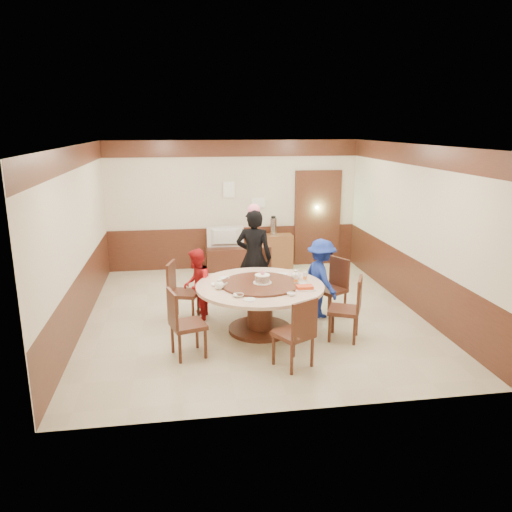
{
  "coord_description": "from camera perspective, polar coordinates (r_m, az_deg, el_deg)",
  "views": [
    {
      "loc": [
        -1.17,
        -7.85,
        3.09
      ],
      "look_at": [
        -0.01,
        -0.32,
        1.1
      ],
      "focal_mm": 35.0,
      "sensor_mm": 36.0,
      "label": 1
    }
  ],
  "objects": [
    {
      "name": "chair_0",
      "position": [
        8.45,
        8.54,
        -4.77
      ],
      "size": [
        0.6,
        0.6,
        0.97
      ],
      "rotation": [
        0.0,
        0.0,
        2.09
      ],
      "color": "#442015",
      "rests_on": "ground"
    },
    {
      "name": "chair_3",
      "position": [
        7.0,
        -7.9,
        -8.95
      ],
      "size": [
        0.55,
        0.55,
        0.97
      ],
      "rotation": [
        0.0,
        0.0,
        5.0
      ],
      "color": "#442015",
      "rests_on": "ground"
    },
    {
      "name": "side_cabinet",
      "position": [
        11.16,
        2.09,
        0.56
      ],
      "size": [
        0.8,
        0.4,
        0.75
      ],
      "primitive_type": "cube",
      "color": "brown",
      "rests_on": "ground"
    },
    {
      "name": "notice_right",
      "position": [
        11.06,
        0.29,
        6.12
      ],
      "size": [
        0.3,
        0.0,
        0.22
      ],
      "primitive_type": "cube",
      "color": "white",
      "rests_on": "room"
    },
    {
      "name": "thermos",
      "position": [
        11.03,
        1.99,
        3.4
      ],
      "size": [
        0.15,
        0.15,
        0.38
      ],
      "primitive_type": "cylinder",
      "color": "silver",
      "rests_on": "side_cabinet"
    },
    {
      "name": "saucer_far",
      "position": [
        8.14,
        3.03,
        -2.04
      ],
      "size": [
        0.18,
        0.18,
        0.01
      ],
      "primitive_type": "cylinder",
      "color": "white",
      "rests_on": "banquet_table"
    },
    {
      "name": "television",
      "position": [
        10.9,
        -3.52,
        2.13
      ],
      "size": [
        0.81,
        0.16,
        0.46
      ],
      "primitive_type": "imported",
      "rotation": [
        0.0,
        0.0,
        3.07
      ],
      "color": "#949496",
      "rests_on": "tv_stand"
    },
    {
      "name": "chair_1",
      "position": [
        8.99,
        0.65,
        -3.4
      ],
      "size": [
        0.45,
        0.46,
        0.97
      ],
      "rotation": [
        0.0,
        0.0,
        3.16
      ],
      "color": "#442015",
      "rests_on": "ground"
    },
    {
      "name": "bottle_1",
      "position": [
        7.74,
        5.63,
        -2.41
      ],
      "size": [
        0.06,
        0.06,
        0.16
      ],
      "primitive_type": "cylinder",
      "color": "silver",
      "rests_on": "banquet_table"
    },
    {
      "name": "bottle_0",
      "position": [
        7.6,
        4.58,
        -2.72
      ],
      "size": [
        0.06,
        0.06,
        0.16
      ],
      "primitive_type": "cylinder",
      "color": "silver",
      "rests_on": "banquet_table"
    },
    {
      "name": "bowl_0",
      "position": [
        7.85,
        -3.63,
        -2.59
      ],
      "size": [
        0.16,
        0.16,
        0.04
      ],
      "primitive_type": "imported",
      "color": "white",
      "rests_on": "banquet_table"
    },
    {
      "name": "birthday_cake",
      "position": [
        7.57,
        0.73,
        -2.6
      ],
      "size": [
        0.28,
        0.28,
        0.19
      ],
      "color": "white",
      "rests_on": "banquet_table"
    },
    {
      "name": "person_blue",
      "position": [
        8.3,
        7.46,
        -2.54
      ],
      "size": [
        0.66,
        0.93,
        1.31
      ],
      "primitive_type": "imported",
      "rotation": [
        0.0,
        0.0,
        1.79
      ],
      "color": "navy",
      "rests_on": "ground"
    },
    {
      "name": "chair_2",
      "position": [
        8.27,
        -8.31,
        -5.2
      ],
      "size": [
        0.55,
        0.54,
        0.97
      ],
      "rotation": [
        0.0,
        0.0,
        4.44
      ],
      "color": "#442015",
      "rests_on": "ground"
    },
    {
      "name": "teapot_left",
      "position": [
        7.4,
        -4.22,
        -3.34
      ],
      "size": [
        0.17,
        0.15,
        0.13
      ],
      "primitive_type": "ellipsoid",
      "color": "white",
      "rests_on": "banquet_table"
    },
    {
      "name": "bowl_2",
      "position": [
        7.08,
        -2.01,
        -4.52
      ],
      "size": [
        0.15,
        0.15,
        0.04
      ],
      "primitive_type": "imported",
      "color": "white",
      "rests_on": "banquet_table"
    },
    {
      "name": "chair_5",
      "position": [
        7.57,
        10.16,
        -7.18
      ],
      "size": [
        0.59,
        0.58,
        0.97
      ],
      "rotation": [
        0.0,
        0.0,
        7.42
      ],
      "color": "#442015",
      "rests_on": "ground"
    },
    {
      "name": "bowl_4",
      "position": [
        7.58,
        -4.62,
        -3.26
      ],
      "size": [
        0.14,
        0.14,
        0.03
      ],
      "primitive_type": "imported",
      "color": "white",
      "rests_on": "banquet_table"
    },
    {
      "name": "teapot_right",
      "position": [
        7.88,
        4.58,
        -2.22
      ],
      "size": [
        0.17,
        0.15,
        0.13
      ],
      "primitive_type": "ellipsoid",
      "color": "white",
      "rests_on": "banquet_table"
    },
    {
      "name": "person_standing",
      "position": [
        8.71,
        -0.24,
        -0.19
      ],
      "size": [
        0.72,
        0.58,
        1.72
      ],
      "primitive_type": "imported",
      "rotation": [
        0.0,
        0.0,
        2.84
      ],
      "color": "black",
      "rests_on": "ground"
    },
    {
      "name": "bowl_3",
      "position": [
        7.59,
        5.31,
        -3.21
      ],
      "size": [
        0.14,
        0.14,
        0.04
      ],
      "primitive_type": "imported",
      "color": "white",
      "rests_on": "banquet_table"
    },
    {
      "name": "bowl_1",
      "position": [
        7.14,
        4.03,
        -4.37
      ],
      "size": [
        0.13,
        0.13,
        0.04
      ],
      "primitive_type": "imported",
      "color": "white",
      "rests_on": "banquet_table"
    },
    {
      "name": "banquet_table",
      "position": [
        7.66,
        0.46,
        -4.85
      ],
      "size": [
        1.95,
        1.95,
        0.78
      ],
      "color": "#442015",
      "rests_on": "ground"
    },
    {
      "name": "chair_4",
      "position": [
        6.67,
        4.38,
        -10.09
      ],
      "size": [
        0.6,
        0.6,
        0.97
      ],
      "rotation": [
        0.0,
        0.0,
        6.79
      ],
      "color": "#442015",
      "rests_on": "ground"
    },
    {
      "name": "saucer_near",
      "position": [
        6.95,
        -0.72,
        -5.0
      ],
      "size": [
        0.18,
        0.18,
        0.01
      ],
      "primitive_type": "cylinder",
      "color": "white",
      "rests_on": "banquet_table"
    },
    {
      "name": "person_red",
      "position": [
        8.15,
        -6.8,
        -3.3
      ],
      "size": [
        0.54,
        0.65,
        1.19
      ],
      "primitive_type": "imported",
      "rotation": [
        0.0,
        0.0,
        4.54
      ],
      "color": "#AB161A",
      "rests_on": "ground"
    },
    {
      "name": "shrimp_platter",
      "position": [
        7.39,
        5.58,
        -3.66
      ],
      "size": [
        0.3,
        0.2,
        0.06
      ],
      "color": "white",
      "rests_on": "banquet_table"
    },
    {
      "name": "tv_stand",
      "position": [
        11.01,
        -3.48,
        -0.32
      ],
      "size": [
        0.85,
        0.45,
        0.5
      ],
      "primitive_type": "cube",
      "color": "#442015",
      "rests_on": "ground"
    },
    {
      "name": "room",
      "position": [
        8.2,
        -0.21,
        0.44
      ],
      "size": [
        6.0,
        6.04,
        2.84
      ],
      "color": "beige",
      "rests_on": "ground"
    },
    {
      "name": "notice_left",
      "position": [
        10.94,
        -3.1,
        7.59
      ],
      "size": [
        0.25,
        0.0,
        0.35
      ],
      "primitive_type": "cube",
      "color": "white",
      "rests_on": "room"
    }
  ]
}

